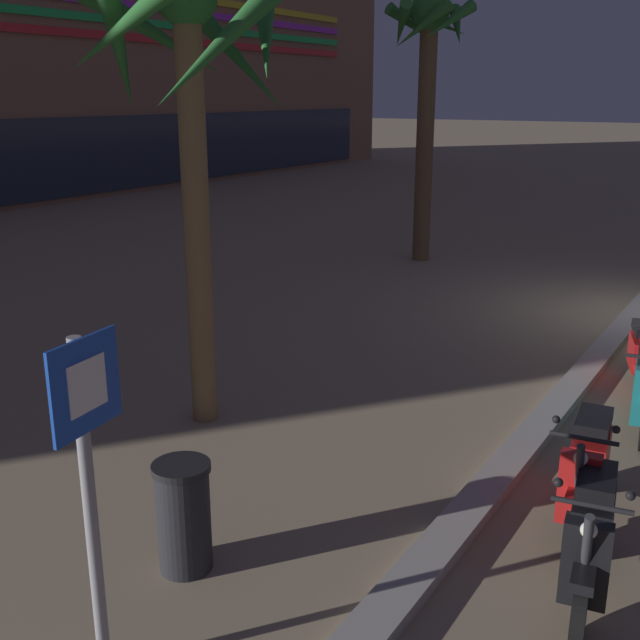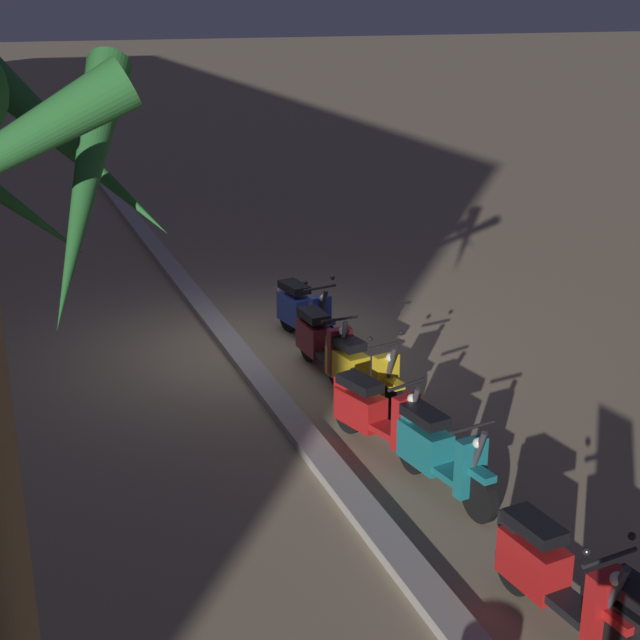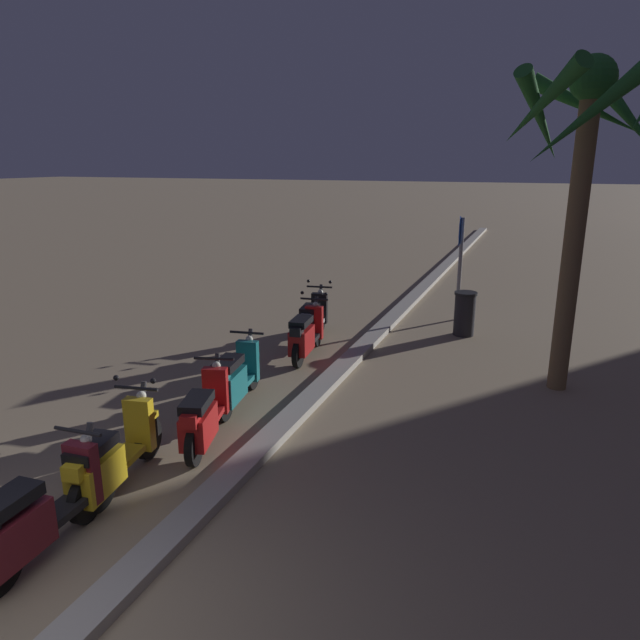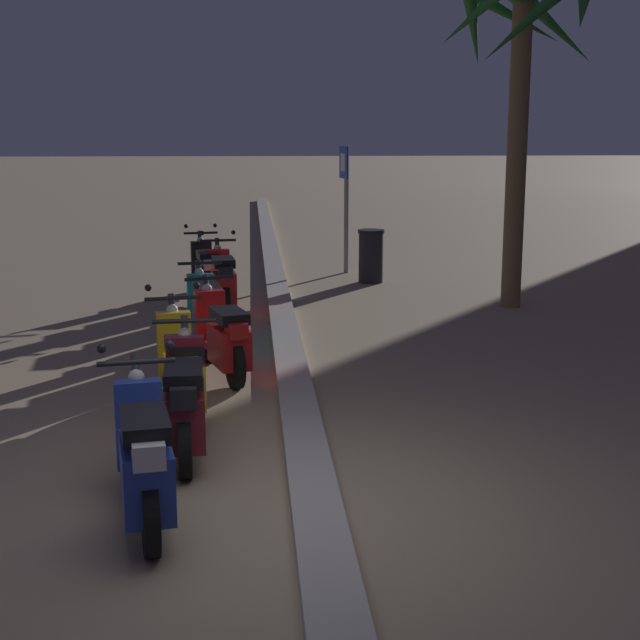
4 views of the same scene
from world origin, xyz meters
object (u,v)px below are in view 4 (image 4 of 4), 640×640
at_px(crossing_sign, 345,194).
at_px(scooter_red_far_back, 223,338).
at_px(scooter_black_second_in_line, 206,273).
at_px(scooter_blue_mid_centre, 144,461).
at_px(scooter_red_lead_nearest, 222,282).
at_px(scooter_teal_mid_front, 206,315).
at_px(scooter_yellow_tail_end, 181,370).
at_px(litter_bin, 371,256).
at_px(scooter_maroon_gap_after_mid, 185,403).
at_px(palm_tree_mid_walkway, 521,45).

bearing_deg(crossing_sign, scooter_red_far_back, -15.79).
height_order(scooter_black_second_in_line, scooter_blue_mid_centre, same).
relative_size(scooter_red_lead_nearest, crossing_sign, 0.75).
height_order(scooter_red_lead_nearest, scooter_teal_mid_front, scooter_red_lead_nearest).
distance_m(scooter_teal_mid_front, scooter_yellow_tail_end, 2.58).
height_order(scooter_red_lead_nearest, scooter_red_far_back, scooter_red_lead_nearest).
distance_m(scooter_red_far_back, scooter_blue_mid_centre, 3.86).
distance_m(scooter_yellow_tail_end, litter_bin, 8.17).
relative_size(scooter_black_second_in_line, crossing_sign, 0.75).
height_order(scooter_yellow_tail_end, litter_bin, scooter_yellow_tail_end).
xyz_separation_m(scooter_maroon_gap_after_mid, litter_bin, (-8.79, 2.71, 0.03)).
distance_m(scooter_blue_mid_centre, crossing_sign, 11.68).
relative_size(scooter_maroon_gap_after_mid, crossing_sign, 0.76).
distance_m(scooter_black_second_in_line, crossing_sign, 3.89).
bearing_deg(litter_bin, scooter_red_lead_nearest, -44.24).
height_order(scooter_maroon_gap_after_mid, litter_bin, scooter_maroon_gap_after_mid).
distance_m(scooter_black_second_in_line, litter_bin, 3.27).
distance_m(scooter_black_second_in_line, palm_tree_mid_walkway, 5.93).
bearing_deg(scooter_maroon_gap_after_mid, scooter_black_second_in_line, -178.67).
distance_m(scooter_red_lead_nearest, scooter_blue_mid_centre, 7.52).
height_order(scooter_blue_mid_centre, litter_bin, scooter_blue_mid_centre).
height_order(scooter_red_far_back, palm_tree_mid_walkway, palm_tree_mid_walkway).
bearing_deg(scooter_red_far_back, palm_tree_mid_walkway, 131.85).
xyz_separation_m(scooter_red_far_back, scooter_maroon_gap_after_mid, (2.47, -0.24, 0.01)).
bearing_deg(scooter_blue_mid_centre, scooter_black_second_in_line, 179.90).
distance_m(scooter_red_lead_nearest, crossing_sign, 4.57).
bearing_deg(scooter_red_far_back, litter_bin, 158.68).
height_order(scooter_red_far_back, scooter_maroon_gap_after_mid, same).
height_order(scooter_teal_mid_front, palm_tree_mid_walkway, palm_tree_mid_walkway).
height_order(scooter_teal_mid_front, scooter_red_far_back, same).
bearing_deg(scooter_black_second_in_line, scooter_teal_mid_front, 2.70).
distance_m(scooter_teal_mid_front, litter_bin, 5.76).
height_order(scooter_black_second_in_line, litter_bin, scooter_black_second_in_line).
distance_m(scooter_red_lead_nearest, scooter_maroon_gap_after_mid, 6.14).
xyz_separation_m(scooter_red_lead_nearest, palm_tree_mid_walkway, (-0.21, 4.45, 3.44)).
bearing_deg(palm_tree_mid_walkway, scooter_red_far_back, -48.15).
relative_size(scooter_maroon_gap_after_mid, scooter_blue_mid_centre, 1.07).
relative_size(scooter_maroon_gap_after_mid, litter_bin, 1.92).
relative_size(scooter_black_second_in_line, scooter_yellow_tail_end, 0.97).
xyz_separation_m(scooter_black_second_in_line, scooter_red_lead_nearest, (1.09, 0.29, 0.02)).
bearing_deg(scooter_blue_mid_centre, litter_bin, 164.13).
relative_size(scooter_black_second_in_line, palm_tree_mid_walkway, 0.35).
bearing_deg(scooter_blue_mid_centre, scooter_yellow_tail_end, 178.54).
height_order(scooter_teal_mid_front, litter_bin, scooter_teal_mid_front).
distance_m(scooter_red_far_back, litter_bin, 6.79).
xyz_separation_m(scooter_black_second_in_line, scooter_maroon_gap_after_mid, (7.23, 0.17, 0.01)).
bearing_deg(scooter_teal_mid_front, scooter_maroon_gap_after_mid, 0.02).
bearing_deg(scooter_red_lead_nearest, litter_bin, 135.76).
xyz_separation_m(scooter_teal_mid_front, scooter_yellow_tail_end, (2.57, -0.12, -0.02)).
relative_size(scooter_teal_mid_front, crossing_sign, 0.72).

